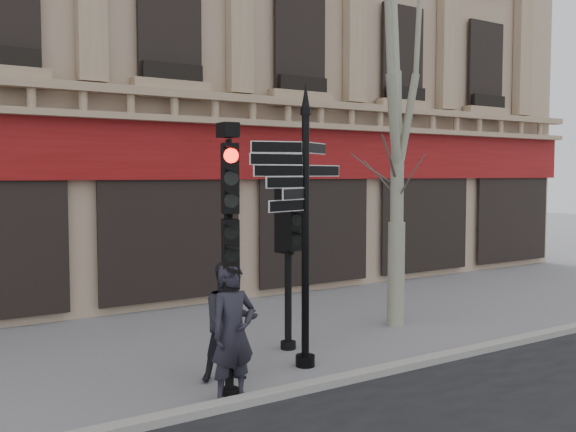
% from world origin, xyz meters
% --- Properties ---
extents(ground, '(80.00, 80.00, 0.00)m').
position_xyz_m(ground, '(0.00, 0.00, 0.00)').
color(ground, slate).
rests_on(ground, ground).
extents(kerb, '(80.00, 0.25, 0.12)m').
position_xyz_m(kerb, '(0.00, -1.40, 0.06)').
color(kerb, gray).
rests_on(kerb, ground).
extents(fingerpost, '(2.11, 2.11, 4.50)m').
position_xyz_m(fingerpost, '(0.03, -0.40, 3.02)').
color(fingerpost, black).
rests_on(fingerpost, ground).
extents(traffic_signal_main, '(0.49, 0.43, 3.76)m').
position_xyz_m(traffic_signal_main, '(-1.67, -1.03, 2.38)').
color(traffic_signal_main, black).
rests_on(traffic_signal_main, ground).
extents(traffic_signal_secondary, '(0.52, 0.40, 2.82)m').
position_xyz_m(traffic_signal_secondary, '(0.36, 0.60, 1.97)').
color(traffic_signal_secondary, black).
rests_on(traffic_signal_secondary, ground).
extents(plane_tree, '(3.06, 3.06, 8.14)m').
position_xyz_m(plane_tree, '(3.17, 0.90, 5.71)').
color(plane_tree, gray).
rests_on(plane_tree, ground).
extents(pedestrian_a, '(0.73, 0.52, 1.87)m').
position_xyz_m(pedestrian_a, '(-1.69, -1.18, 0.94)').
color(pedestrian_a, black).
rests_on(pedestrian_a, ground).
extents(pedestrian_b, '(0.98, 0.84, 1.77)m').
position_xyz_m(pedestrian_b, '(-1.31, -0.36, 0.89)').
color(pedestrian_b, black).
rests_on(pedestrian_b, ground).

